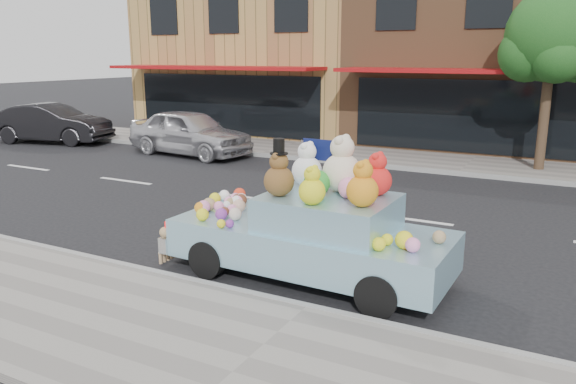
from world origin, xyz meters
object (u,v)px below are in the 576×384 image
Objects in this scene: car_silver at (190,132)px; car_dark at (51,123)px; art_car at (312,228)px; street_tree at (553,44)px.

car_dark is at bearing 99.67° from car_silver.
art_car is at bearing -131.65° from car_dark.
street_tree is at bearing 77.84° from art_car.
street_tree is 11.60m from car_silver.
car_dark is (-6.51, -0.32, -0.03)m from car_silver.
street_tree is at bearing -70.96° from car_silver.
street_tree reaches higher than car_dark.
car_dark is at bearing 154.37° from art_car.
street_tree is 1.15× the size of art_car.
car_silver is (-10.98, -2.37, -2.90)m from street_tree.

